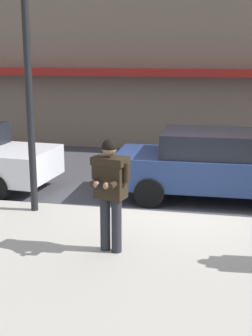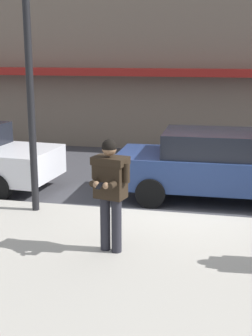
# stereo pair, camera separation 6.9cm
# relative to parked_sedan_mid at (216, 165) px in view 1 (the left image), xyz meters

# --- Properties ---
(ground_plane) EXTENTS (80.00, 80.00, 0.00)m
(ground_plane) POSITION_rel_parked_sedan_mid_xyz_m (-0.55, -1.30, -0.79)
(ground_plane) COLOR #3D3D42
(sidewalk) EXTENTS (32.00, 5.30, 0.14)m
(sidewalk) POSITION_rel_parked_sedan_mid_xyz_m (0.45, -4.15, -0.72)
(sidewalk) COLOR #A8A399
(sidewalk) RESTS_ON ground
(curb_paint_line) EXTENTS (28.00, 0.12, 0.01)m
(curb_paint_line) POSITION_rel_parked_sedan_mid_xyz_m (0.45, -1.25, -0.79)
(curb_paint_line) COLOR silver
(curb_paint_line) RESTS_ON ground
(parked_sedan_mid) EXTENTS (4.53, 2.00, 1.54)m
(parked_sedan_mid) POSITION_rel_parked_sedan_mid_xyz_m (0.00, 0.00, 0.00)
(parked_sedan_mid) COLOR navy
(parked_sedan_mid) RESTS_ON ground
(man_texting_on_phone) EXTENTS (0.64, 0.63, 1.81)m
(man_texting_on_phone) POSITION_rel_parked_sedan_mid_xyz_m (-1.52, -3.57, 0.46)
(man_texting_on_phone) COLOR #23232B
(man_texting_on_phone) RESTS_ON sidewalk
(street_lamp_post) EXTENTS (0.36, 0.36, 4.88)m
(street_lamp_post) POSITION_rel_parked_sedan_mid_xyz_m (-3.49, -1.95, 2.35)
(street_lamp_post) COLOR black
(street_lamp_post) RESTS_ON sidewalk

